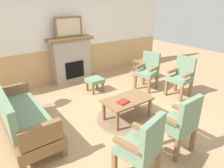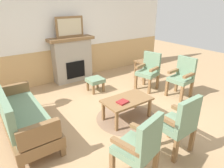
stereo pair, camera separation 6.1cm
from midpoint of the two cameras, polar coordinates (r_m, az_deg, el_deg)
ground_plane at (r=4.34m, az=3.11°, el=-8.18°), size 14.00×14.00×0.00m
wall_back at (r=6.04m, az=-12.51°, el=13.53°), size 7.20×0.14×2.70m
fireplace at (r=5.95m, az=-11.00°, el=7.02°), size 1.30×0.44×1.28m
framed_picture at (r=5.78m, az=-11.69°, el=15.70°), size 0.80×0.04×0.56m
couch at (r=3.78m, az=-23.85°, el=-8.49°), size 0.70×1.80×0.98m
coffee_table at (r=3.98m, az=4.76°, el=-4.98°), size 0.96×0.56×0.44m
round_rug at (r=4.17m, az=4.59°, el=-9.63°), size 1.24×1.24×0.01m
book_on_table at (r=3.80m, az=3.50°, el=-5.14°), size 0.23×0.20×0.03m
footstool at (r=5.22m, az=-4.46°, el=0.86°), size 0.40×0.40×0.36m
armchair_near_fireplace at (r=5.17m, az=19.81°, el=2.32°), size 0.52×0.52×0.98m
armchair_by_window_left at (r=5.39m, az=10.85°, el=4.10°), size 0.58×0.58×0.98m
armchair_front_left at (r=2.67m, az=8.68°, el=-17.05°), size 0.58×0.58×0.98m
armchair_front_center at (r=3.23m, az=19.19°, el=-10.32°), size 0.49×0.49×0.98m
side_table at (r=6.14m, az=9.40°, el=5.49°), size 0.44×0.44×0.55m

